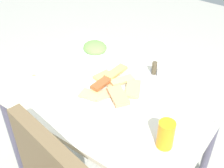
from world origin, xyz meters
TOP-DOWN VIEW (x-y plane):
  - dining_table at (0.00, 0.00)m, footprint 1.02×0.77m
  - pide_platter at (-0.01, 0.02)m, footprint 0.31×0.32m
  - salad_plate_greens at (0.30, 0.24)m, footprint 0.19×0.19m
  - salad_plate_rice at (0.28, -0.21)m, footprint 0.20×0.20m
  - soda_can at (-0.38, 0.17)m, footprint 0.09×0.09m
  - paper_napkin at (-0.42, -0.08)m, footprint 0.15×0.15m
  - fork at (-0.42, -0.10)m, footprint 0.16×0.06m
  - spoon at (-0.42, -0.06)m, footprint 0.19×0.05m
  - condiment_caddy at (-0.12, -0.21)m, footprint 0.11×0.11m

SIDE VIEW (x-z plane):
  - dining_table at x=0.00m, z-range 0.27..0.97m
  - paper_napkin at x=-0.42m, z-range 0.70..0.71m
  - fork at x=-0.42m, z-range 0.71..0.71m
  - spoon at x=-0.42m, z-range 0.71..0.71m
  - pide_platter at x=-0.01m, z-range 0.69..0.74m
  - salad_plate_greens at x=0.30m, z-range 0.69..0.75m
  - salad_plate_rice at x=0.28m, z-range 0.69..0.76m
  - condiment_caddy at x=-0.12m, z-range 0.69..0.77m
  - soda_can at x=-0.38m, z-range 0.70..0.82m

